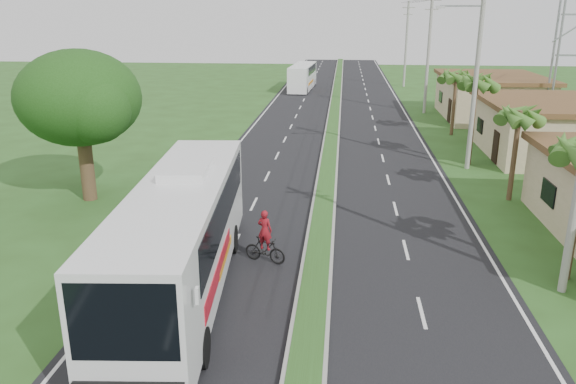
{
  "coord_description": "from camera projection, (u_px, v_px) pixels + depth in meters",
  "views": [
    {
      "loc": [
        0.8,
        -16.22,
        9.17
      ],
      "look_at": [
        -1.45,
        6.61,
        1.8
      ],
      "focal_mm": 35.0,
      "sensor_mm": 36.0,
      "label": 1
    }
  ],
  "objects": [
    {
      "name": "lane_edge_left",
      "position": [
        230.0,
        155.0,
        37.82
      ],
      "size": [
        0.12,
        160.0,
        0.01
      ],
      "primitive_type": "cube",
      "color": "silver",
      "rests_on": "ground"
    },
    {
      "name": "utility_pole_b",
      "position": [
        477.0,
        65.0,
        32.6
      ],
      "size": [
        3.2,
        0.28,
        12.0
      ],
      "color": "gray",
      "rests_on": "ground"
    },
    {
      "name": "utility_pole_d",
      "position": [
        406.0,
        43.0,
        70.75
      ],
      "size": [
        1.6,
        0.28,
        10.5
      ],
      "color": "gray",
      "rests_on": "ground"
    },
    {
      "name": "utility_pole_c",
      "position": [
        428.0,
        52.0,
        51.72
      ],
      "size": [
        1.6,
        0.28,
        11.0
      ],
      "color": "gray",
      "rests_on": "ground"
    },
    {
      "name": "lane_edge_right",
      "position": [
        432.0,
        160.0,
        36.57
      ],
      "size": [
        0.12,
        160.0,
        0.01
      ],
      "primitive_type": "cube",
      "color": "silver",
      "rests_on": "ground"
    },
    {
      "name": "motorcyclist",
      "position": [
        265.0,
        244.0,
        21.32
      ],
      "size": [
        1.75,
        1.0,
        2.12
      ],
      "rotation": [
        0.0,
        0.0,
        -0.33
      ],
      "color": "black",
      "rests_on": "ground"
    },
    {
      "name": "palm_verge_b",
      "position": [
        519.0,
        115.0,
        27.41
      ],
      "size": [
        2.4,
        2.4,
        5.05
      ],
      "color": "#473321",
      "rests_on": "ground"
    },
    {
      "name": "shade_tree",
      "position": [
        77.0,
        101.0,
        27.33
      ],
      "size": [
        6.3,
        6.0,
        7.54
      ],
      "color": "#473321",
      "rests_on": "ground"
    },
    {
      "name": "shop_far",
      "position": [
        491.0,
        97.0,
        50.46
      ],
      "size": [
        8.6,
        11.6,
        3.82
      ],
      "color": "tan",
      "rests_on": "ground"
    },
    {
      "name": "shop_mid",
      "position": [
        542.0,
        128.0,
        37.22
      ],
      "size": [
        7.6,
        10.6,
        3.67
      ],
      "color": "tan",
      "rests_on": "ground"
    },
    {
      "name": "palm_verge_c",
      "position": [
        477.0,
        82.0,
        33.86
      ],
      "size": [
        2.4,
        2.4,
        5.85
      ],
      "color": "#473321",
      "rests_on": "ground"
    },
    {
      "name": "median_strip",
      "position": [
        329.0,
        156.0,
        37.17
      ],
      "size": [
        1.2,
        160.0,
        0.18
      ],
      "color": "gray",
      "rests_on": "ground"
    },
    {
      "name": "coach_bus_far",
      "position": [
        303.0,
        75.0,
        69.08
      ],
      "size": [
        2.84,
        10.57,
        3.05
      ],
      "rotation": [
        0.0,
        0.0,
        -0.05
      ],
      "color": "white",
      "rests_on": "ground"
    },
    {
      "name": "ground",
      "position": [
        312.0,
        308.0,
        18.25
      ],
      "size": [
        180.0,
        180.0,
        0.0
      ],
      "primitive_type": "plane",
      "color": "#2A4B1B",
      "rests_on": "ground"
    },
    {
      "name": "palm_verge_d",
      "position": [
        456.0,
        76.0,
        42.52
      ],
      "size": [
        2.4,
        2.4,
        5.25
      ],
      "color": "#473321",
      "rests_on": "ground"
    },
    {
      "name": "road_asphalt",
      "position": [
        329.0,
        157.0,
        37.19
      ],
      "size": [
        14.0,
        160.0,
        0.02
      ],
      "primitive_type": "cube",
      "color": "black",
      "rests_on": "ground"
    },
    {
      "name": "coach_bus_main",
      "position": [
        182.0,
        230.0,
        18.54
      ],
      "size": [
        3.77,
        13.17,
        4.2
      ],
      "rotation": [
        0.0,
        0.0,
        0.08
      ],
      "color": "silver",
      "rests_on": "ground"
    }
  ]
}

